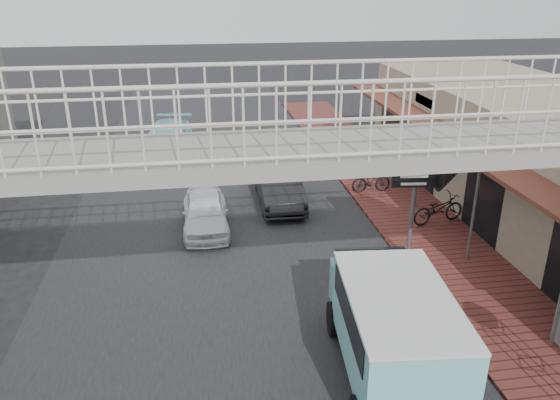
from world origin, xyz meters
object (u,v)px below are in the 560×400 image
object	(u,v)px
angkot_far	(167,139)
motorcycle_far	(371,181)
motorcycle_near	(438,209)
white_hatchback	(205,212)
angkot_curb	(267,144)
angkot_van	(394,323)
dark_sedan	(278,184)
arrow_sign	(446,171)

from	to	relation	value
angkot_far	motorcycle_far	bearing A→B (deg)	-32.10
angkot_far	motorcycle_far	distance (m)	10.11
angkot_far	motorcycle_near	bearing A→B (deg)	-38.74
white_hatchback	angkot_curb	world-z (taller)	angkot_curb
angkot_far	angkot_van	world-z (taller)	angkot_van
angkot_curb	motorcycle_far	size ratio (longest dim) A/B	2.93
angkot_curb	angkot_van	size ratio (longest dim) A/B	0.97
dark_sedan	motorcycle_far	size ratio (longest dim) A/B	2.80
white_hatchback	arrow_sign	distance (m)	7.59
angkot_far	angkot_van	xyz separation A→B (m)	(4.96, -16.50, 0.65)
dark_sedan	motorcycle_near	size ratio (longest dim) A/B	2.23
angkot_van	motorcycle_near	xyz separation A→B (m)	(4.11, 6.96, -0.77)
angkot_far	arrow_sign	xyz separation A→B (m)	(7.99, -11.90, 2.05)
motorcycle_near	arrow_sign	distance (m)	3.39
angkot_van	motorcycle_near	bearing A→B (deg)	64.86
white_hatchback	angkot_van	bearing A→B (deg)	-66.11
angkot_van	motorcycle_near	size ratio (longest dim) A/B	2.40
motorcycle_far	arrow_sign	world-z (taller)	arrow_sign
dark_sedan	motorcycle_near	bearing A→B (deg)	-29.26
dark_sedan	angkot_curb	bearing A→B (deg)	87.57
angkot_curb	motorcycle_far	distance (m)	6.18
white_hatchback	dark_sedan	world-z (taller)	dark_sedan
dark_sedan	angkot_van	xyz separation A→B (m)	(0.78, -9.78, 0.67)
angkot_van	angkot_far	bearing A→B (deg)	112.16
angkot_curb	motorcycle_near	bearing A→B (deg)	120.74
angkot_far	angkot_van	bearing A→B (deg)	-65.58
white_hatchback	angkot_van	xyz separation A→B (m)	(3.47, -7.87, 0.76)
white_hatchback	dark_sedan	size ratio (longest dim) A/B	0.85
angkot_van	motorcycle_far	size ratio (longest dim) A/B	3.02
white_hatchback	angkot_van	size ratio (longest dim) A/B	0.79
angkot_van	arrow_sign	size ratio (longest dim) A/B	1.38
motorcycle_far	angkot_curb	bearing A→B (deg)	31.15
motorcycle_near	motorcycle_far	distance (m)	3.34
angkot_curb	arrow_sign	world-z (taller)	arrow_sign
angkot_curb	arrow_sign	xyz separation A→B (m)	(3.50, -10.67, 2.16)
dark_sedan	angkot_far	world-z (taller)	angkot_far
dark_sedan	motorcycle_far	xyz separation A→B (m)	(3.58, 0.25, -0.14)
dark_sedan	angkot_curb	world-z (taller)	dark_sedan
dark_sedan	angkot_curb	xyz separation A→B (m)	(0.30, 5.48, -0.08)
dark_sedan	motorcycle_far	distance (m)	3.59
arrow_sign	motorcycle_far	bearing A→B (deg)	98.46
arrow_sign	angkot_van	bearing A→B (deg)	-117.26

